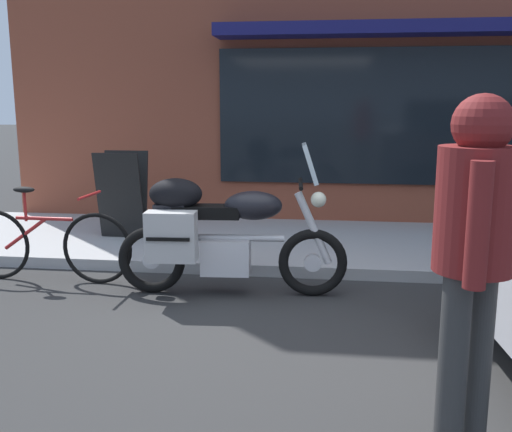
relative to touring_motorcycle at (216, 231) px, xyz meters
The scene contains 5 objects.
ground_plane 0.98m from the touring_motorcycle, 54.82° to the right, with size 80.00×80.00×0.00m, color #2D2D2D.
touring_motorcycle is the anchor object (origin of this frame).
parked_bicycle 1.77m from the touring_motorcycle, behind, with size 1.76×0.48×0.94m.
pedestrian_walking 2.86m from the touring_motorcycle, 52.97° to the right, with size 0.44×0.55×1.78m.
sandwich_board_sign 2.25m from the touring_motorcycle, 131.65° to the left, with size 0.55×0.43×1.04m.
Camera 1 is at (0.57, -4.40, 1.74)m, focal length 40.89 mm.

